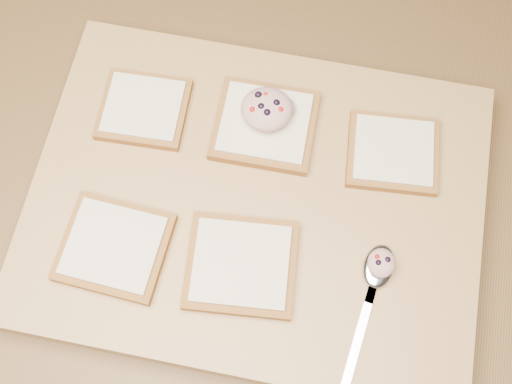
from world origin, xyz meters
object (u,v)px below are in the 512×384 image
(cutting_board, at_px, (256,205))
(bread_far_center, at_px, (265,125))
(spoon, at_px, (376,277))
(tuna_salad_dollop, at_px, (267,109))

(cutting_board, distance_m, bread_far_center, 0.10)
(spoon, bearing_deg, tuna_salad_dollop, 132.82)
(cutting_board, bearing_deg, spoon, -24.10)
(bread_far_center, relative_size, spoon, 0.69)
(bread_far_center, distance_m, tuna_salad_dollop, 0.03)
(bread_far_center, relative_size, tuna_salad_dollop, 1.96)
(bread_far_center, distance_m, spoon, 0.23)
(tuna_salad_dollop, xyz_separation_m, spoon, (0.16, -0.17, -0.03))
(bread_far_center, height_order, tuna_salad_dollop, tuna_salad_dollop)
(tuna_salad_dollop, height_order, spoon, tuna_salad_dollop)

